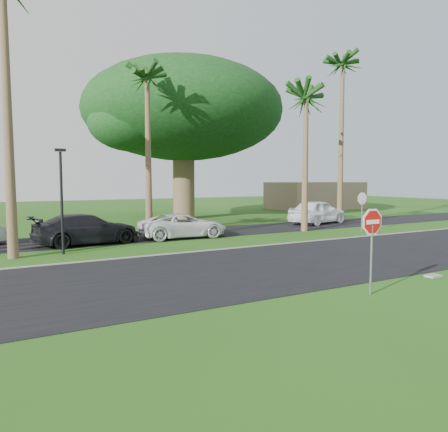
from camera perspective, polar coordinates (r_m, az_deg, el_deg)
ground at (r=15.24m, az=8.75°, el=-7.78°), size 120.00×120.00×0.00m
road at (r=16.81m, az=4.49°, el=-6.52°), size 120.00×8.00×0.02m
parking_strip at (r=26.06m, az=-8.60°, el=-2.52°), size 120.00×5.00×0.02m
curb at (r=20.23m, az=-1.99°, el=-4.52°), size 120.00×0.12×0.06m
stop_sign_near at (r=13.13m, az=18.75°, el=-2.15°), size 1.05×0.07×2.62m
stop_sign_far at (r=28.99m, az=17.60°, el=1.55°), size 1.05×0.07×2.62m
palm_center at (r=27.88m, az=-10.01°, el=16.86°), size 5.00×5.00×10.50m
palm_right_near at (r=28.74m, az=10.70°, el=14.51°), size 5.00×5.00×9.50m
palm_right_far at (r=35.56m, az=15.25°, el=18.09°), size 5.00×5.00×13.00m
canopy_tree at (r=37.37m, az=-5.34°, el=13.46°), size 16.50×16.50×13.12m
streetlight_right at (r=20.41m, az=-20.46°, el=2.66°), size 0.45×0.25×4.64m
building_far at (r=50.26m, az=11.81°, el=2.63°), size 10.00×6.00×3.00m
car_red at (r=24.69m, az=-18.34°, el=-1.53°), size 4.05×1.65×1.38m
car_dark at (r=23.21m, az=-17.47°, el=-1.68°), size 5.53×2.73×1.55m
car_minivan at (r=24.76m, az=-5.34°, el=-1.29°), size 5.06×2.54×1.37m
car_pickup at (r=33.17m, az=12.12°, el=0.51°), size 5.59×3.36×1.78m
utility_slab at (r=16.59m, az=25.65°, el=-7.06°), size 0.56×0.36×0.06m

